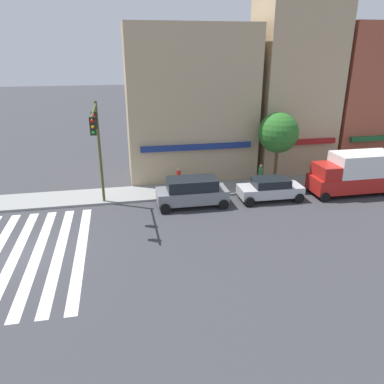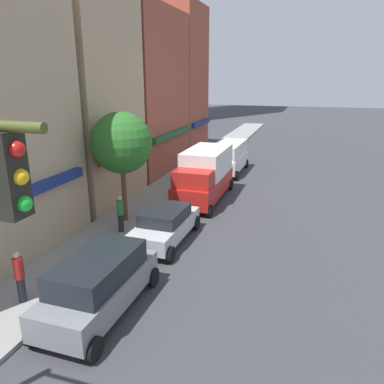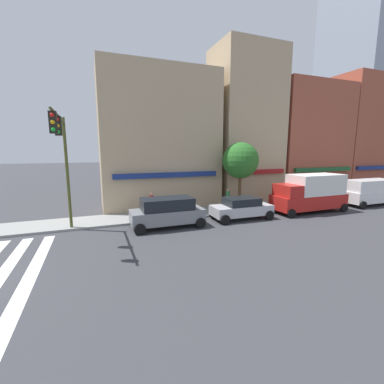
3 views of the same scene
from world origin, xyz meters
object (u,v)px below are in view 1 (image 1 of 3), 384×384
object	(u,v)px
suv_grey	(192,192)
sedan_silver	(270,189)
traffic_signal	(97,137)
street_tree	(278,133)
box_truck_red	(355,173)
pedestrian_red_jacket	(179,179)
pedestrian_green_top	(260,175)

from	to	relation	value
suv_grey	sedan_silver	xyz separation A→B (m)	(5.56, -0.00, -0.19)
suv_grey	traffic_signal	bearing A→B (deg)	-178.51
sedan_silver	street_tree	distance (m)	4.57
box_truck_red	pedestrian_red_jacket	bearing A→B (deg)	167.99
traffic_signal	box_truck_red	world-z (taller)	traffic_signal
box_truck_red	street_tree	bearing A→B (deg)	149.95
pedestrian_green_top	box_truck_red	bearing A→B (deg)	-41.96
sedan_silver	box_truck_red	bearing A→B (deg)	1.05
traffic_signal	sedan_silver	bearing A→B (deg)	0.45
suv_grey	pedestrian_red_jacket	distance (m)	2.66
traffic_signal	pedestrian_green_top	size ratio (longest dim) A/B	3.90
sedan_silver	pedestrian_red_jacket	world-z (taller)	pedestrian_red_jacket
street_tree	pedestrian_green_top	bearing A→B (deg)	-160.70
suv_grey	pedestrian_green_top	bearing A→B (deg)	22.70
box_truck_red	pedestrian_red_jacket	world-z (taller)	box_truck_red
box_truck_red	pedestrian_green_top	distance (m)	6.70
traffic_signal	pedestrian_green_top	xyz separation A→B (m)	(11.52, 2.40, -3.91)
sedan_silver	box_truck_red	xyz separation A→B (m)	(6.40, -0.00, 0.75)
traffic_signal	pedestrian_green_top	distance (m)	12.40
street_tree	pedestrian_red_jacket	bearing A→B (deg)	-178.64
suv_grey	sedan_silver	world-z (taller)	suv_grey
suv_grey	pedestrian_red_jacket	bearing A→B (deg)	100.78
pedestrian_green_top	street_tree	world-z (taller)	street_tree
pedestrian_green_top	street_tree	xyz separation A→B (m)	(1.40, 0.49, 3.04)
pedestrian_red_jacket	box_truck_red	bearing A→B (deg)	174.38
traffic_signal	suv_grey	bearing A→B (deg)	0.87
sedan_silver	pedestrian_red_jacket	xyz separation A→B (m)	(-6.03, 2.62, 0.23)
sedan_silver	pedestrian_green_top	xyz separation A→B (m)	(0.13, 2.31, 0.23)
box_truck_red	pedestrian_red_jacket	xyz separation A→B (m)	(-12.43, 2.62, -0.51)
box_truck_red	street_tree	size ratio (longest dim) A/B	1.13
pedestrian_red_jacket	pedestrian_green_top	bearing A→B (deg)	-176.60
sedan_silver	pedestrian_green_top	bearing A→B (deg)	87.80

